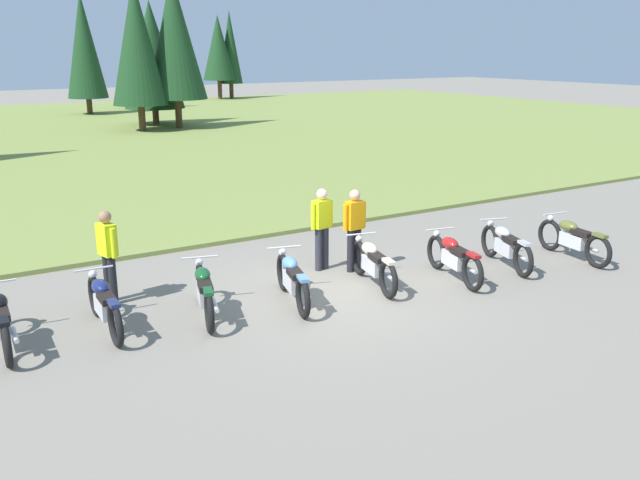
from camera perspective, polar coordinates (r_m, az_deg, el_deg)
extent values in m
plane|color=gray|center=(12.42, 1.46, -4.64)|extent=(140.00, 140.00, 0.00)
cube|color=olive|center=(36.67, -21.68, 7.99)|extent=(80.00, 44.00, 0.10)
cylinder|color=#47331E|center=(40.81, -13.59, 9.99)|extent=(0.36, 0.36, 1.02)
cone|color=#193D1E|center=(40.63, -13.91, 14.83)|extent=(3.38, 3.38, 5.88)
cylinder|color=#47331E|center=(37.56, -14.69, 9.79)|extent=(0.36, 0.36, 1.46)
cone|color=#193D1E|center=(37.38, -15.12, 15.72)|extent=(2.83, 2.83, 6.31)
cylinder|color=#47331E|center=(38.54, -11.76, 10.27)|extent=(0.36, 0.36, 1.67)
cone|color=#193D1E|center=(38.39, -12.11, 16.31)|extent=(3.23, 3.23, 6.47)
cylinder|color=#47331E|center=(60.24, -8.39, 12.32)|extent=(0.36, 0.36, 1.69)
cone|color=#193D1E|center=(60.14, -8.52, 15.66)|extent=(2.71, 2.71, 5.33)
cylinder|color=#47331E|center=(48.37, -18.75, 10.53)|extent=(0.36, 0.36, 1.15)
cone|color=#193D1E|center=(48.23, -19.17, 15.15)|extent=(2.58, 2.58, 6.67)
cylinder|color=#47331E|center=(60.99, -7.43, 12.25)|extent=(0.36, 0.36, 1.37)
cone|color=#193D1E|center=(60.88, -7.56, 15.73)|extent=(2.00, 2.00, 6.04)
cylinder|color=#47331E|center=(51.46, -15.26, 11.04)|extent=(0.36, 0.36, 1.09)
cone|color=#193D1E|center=(51.32, -15.52, 14.54)|extent=(2.20, 2.20, 5.21)
torus|color=black|center=(10.57, -24.79, -7.90)|extent=(0.14, 0.70, 0.70)
cube|color=silver|center=(11.21, -25.12, -6.34)|extent=(0.23, 0.65, 0.28)
cube|color=black|center=(10.93, -25.16, -5.67)|extent=(0.24, 0.49, 0.10)
cube|color=black|center=(10.45, -25.00, -6.19)|extent=(0.16, 0.33, 0.06)
cylinder|color=silver|center=(10.97, -24.20, -7.27)|extent=(0.10, 0.55, 0.07)
torus|color=black|center=(11.98, -18.34, -4.49)|extent=(0.12, 0.70, 0.70)
torus|color=black|center=(10.69, -16.76, -6.81)|extent=(0.12, 0.70, 0.70)
cube|color=silver|center=(11.31, -17.62, -5.35)|extent=(0.22, 0.65, 0.28)
ellipsoid|color=navy|center=(11.38, -17.94, -3.74)|extent=(0.28, 0.49, 0.22)
cube|color=black|center=(11.03, -17.46, -4.65)|extent=(0.24, 0.49, 0.10)
cube|color=navy|center=(10.57, -16.91, -5.11)|extent=(0.15, 0.32, 0.06)
cylinder|color=silver|center=(11.72, -18.45, -2.30)|extent=(0.62, 0.05, 0.03)
sphere|color=silver|center=(11.87, -18.52, -2.74)|extent=(0.14, 0.14, 0.14)
cylinder|color=silver|center=(11.10, -16.53, -6.22)|extent=(0.09, 0.55, 0.07)
torus|color=black|center=(12.16, -9.99, -3.59)|extent=(0.29, 0.70, 0.70)
torus|color=black|center=(10.85, -9.27, -5.97)|extent=(0.29, 0.70, 0.70)
cube|color=silver|center=(11.49, -9.66, -4.48)|extent=(0.37, 0.67, 0.28)
ellipsoid|color=#144C23|center=(11.56, -9.82, -2.88)|extent=(0.39, 0.53, 0.22)
cube|color=black|center=(11.21, -9.60, -3.80)|extent=(0.35, 0.52, 0.10)
cube|color=#144C23|center=(10.73, -9.35, -4.29)|extent=(0.23, 0.35, 0.06)
cylinder|color=silver|center=(11.91, -10.06, -1.43)|extent=(0.60, 0.21, 0.03)
sphere|color=silver|center=(12.06, -10.09, -1.86)|extent=(0.14, 0.14, 0.14)
cylinder|color=silver|center=(11.26, -8.77, -5.42)|extent=(0.22, 0.55, 0.07)
torus|color=black|center=(12.58, -3.11, -2.71)|extent=(0.28, 0.70, 0.70)
torus|color=black|center=(11.30, -1.44, -4.87)|extent=(0.28, 0.70, 0.70)
cube|color=silver|center=(11.92, -2.33, -3.51)|extent=(0.36, 0.67, 0.28)
ellipsoid|color=#598CC6|center=(11.99, -2.55, -1.97)|extent=(0.38, 0.53, 0.22)
cube|color=black|center=(11.64, -2.07, -2.83)|extent=(0.34, 0.52, 0.10)
cube|color=#598CC6|center=(11.18, -1.45, -3.24)|extent=(0.22, 0.35, 0.06)
cylinder|color=silver|center=(12.33, -3.04, -0.60)|extent=(0.61, 0.19, 0.03)
sphere|color=silver|center=(12.48, -3.16, -1.03)|extent=(0.14, 0.14, 0.14)
cylinder|color=silver|center=(11.71, -1.29, -4.37)|extent=(0.21, 0.55, 0.07)
torus|color=black|center=(13.44, 3.29, -1.48)|extent=(0.25, 0.70, 0.70)
torus|color=black|center=(12.22, 5.74, -3.32)|extent=(0.25, 0.70, 0.70)
cube|color=silver|center=(12.81, 4.46, -2.14)|extent=(0.34, 0.67, 0.28)
ellipsoid|color=beige|center=(12.89, 4.17, -0.73)|extent=(0.36, 0.53, 0.22)
cube|color=black|center=(12.56, 4.88, -1.48)|extent=(0.32, 0.52, 0.10)
cube|color=beige|center=(12.12, 5.79, -1.80)|extent=(0.21, 0.34, 0.06)
cylinder|color=silver|center=(13.21, 3.48, 0.51)|extent=(0.61, 0.17, 0.03)
sphere|color=silver|center=(13.35, 3.28, 0.10)|extent=(0.14, 0.14, 0.14)
cylinder|color=silver|center=(12.64, 5.57, -2.91)|extent=(0.19, 0.55, 0.07)
torus|color=black|center=(13.99, 9.73, -1.00)|extent=(0.26, 0.70, 0.70)
torus|color=black|center=(12.83, 12.66, -2.70)|extent=(0.26, 0.70, 0.70)
cube|color=silver|center=(13.39, 11.14, -1.61)|extent=(0.34, 0.67, 0.28)
ellipsoid|color=#AD1919|center=(13.46, 10.83, -0.26)|extent=(0.36, 0.53, 0.22)
cube|color=black|center=(13.14, 11.66, -0.97)|extent=(0.32, 0.52, 0.10)
cube|color=#AD1919|center=(12.73, 12.75, -1.25)|extent=(0.21, 0.34, 0.06)
cylinder|color=silver|center=(13.76, 10.03, 0.92)|extent=(0.61, 0.17, 0.03)
sphere|color=silver|center=(13.90, 9.77, 0.52)|extent=(0.14, 0.14, 0.14)
cylinder|color=silver|center=(13.24, 12.29, -2.33)|extent=(0.19, 0.55, 0.07)
torus|color=black|center=(15.02, 14.05, -0.07)|extent=(0.32, 0.70, 0.70)
torus|color=black|center=(13.85, 16.66, -1.61)|extent=(0.32, 0.70, 0.70)
cube|color=silver|center=(14.42, 15.32, -0.62)|extent=(0.39, 0.67, 0.28)
ellipsoid|color=#B7B7BC|center=(14.50, 15.06, 0.63)|extent=(0.40, 0.54, 0.22)
cube|color=black|center=(14.18, 15.80, -0.01)|extent=(0.36, 0.52, 0.10)
cube|color=#B7B7BC|center=(13.76, 16.77, -0.26)|extent=(0.23, 0.35, 0.06)
cylinder|color=silver|center=(14.81, 14.36, 1.72)|extent=(0.60, 0.23, 0.03)
sphere|color=silver|center=(14.95, 14.11, 1.35)|extent=(0.14, 0.14, 0.14)
cylinder|color=silver|center=(14.26, 16.35, -1.30)|extent=(0.24, 0.54, 0.07)
torus|color=black|center=(15.89, 18.70, 0.41)|extent=(0.19, 0.71, 0.70)
torus|color=black|center=(14.93, 22.28, -0.90)|extent=(0.19, 0.71, 0.70)
cube|color=silver|center=(15.39, 20.45, -0.04)|extent=(0.28, 0.66, 0.28)
ellipsoid|color=brown|center=(15.44, 20.09, 1.12)|extent=(0.32, 0.51, 0.22)
cube|color=black|center=(15.18, 21.10, 0.55)|extent=(0.28, 0.51, 0.10)
cube|color=brown|center=(14.85, 22.42, 0.36)|extent=(0.18, 0.34, 0.06)
cylinder|color=silver|center=(15.69, 19.11, 2.12)|extent=(0.62, 0.12, 0.03)
sphere|color=silver|center=(15.81, 18.77, 1.76)|extent=(0.14, 0.14, 0.14)
cylinder|color=silver|center=(15.31, 21.57, -0.63)|extent=(0.14, 0.55, 0.07)
cylinder|color=#2D2D38|center=(13.76, 0.44, -0.65)|extent=(0.14, 0.14, 0.88)
cylinder|color=#2D2D38|center=(13.65, -0.13, -0.79)|extent=(0.14, 0.14, 0.88)
cube|color=#D8EA19|center=(13.52, 0.16, 2.21)|extent=(0.39, 0.27, 0.56)
sphere|color=beige|center=(13.43, 0.16, 3.86)|extent=(0.22, 0.22, 0.22)
cylinder|color=#D8EA19|center=(13.67, 0.89, 2.27)|extent=(0.09, 0.09, 0.52)
cylinder|color=#D8EA19|center=(13.38, -0.59, 1.97)|extent=(0.09, 0.09, 0.52)
cylinder|color=black|center=(13.69, 3.17, -0.77)|extent=(0.14, 0.14, 0.88)
cylinder|color=black|center=(13.58, 2.58, -0.90)|extent=(0.14, 0.14, 0.88)
cube|color=orange|center=(13.44, 2.91, 2.11)|extent=(0.38, 0.25, 0.56)
sphere|color=tan|center=(13.35, 2.94, 3.78)|extent=(0.22, 0.22, 0.22)
cylinder|color=orange|center=(13.59, 3.67, 2.16)|extent=(0.09, 0.09, 0.52)
cylinder|color=orange|center=(13.31, 2.14, 1.89)|extent=(0.09, 0.09, 0.52)
cylinder|color=black|center=(12.39, -16.97, -3.25)|extent=(0.14, 0.14, 0.88)
cylinder|color=black|center=(12.55, -17.36, -3.04)|extent=(0.14, 0.14, 0.88)
cube|color=#D8EA19|center=(12.26, -17.44, 0.04)|extent=(0.29, 0.40, 0.56)
sphere|color=#9E7051|center=(12.17, -17.59, 1.85)|extent=(0.22, 0.22, 0.22)
cylinder|color=#D8EA19|center=(12.07, -16.93, -0.26)|extent=(0.09, 0.09, 0.52)
cylinder|color=#D8EA19|center=(12.47, -17.92, 0.16)|extent=(0.09, 0.09, 0.52)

